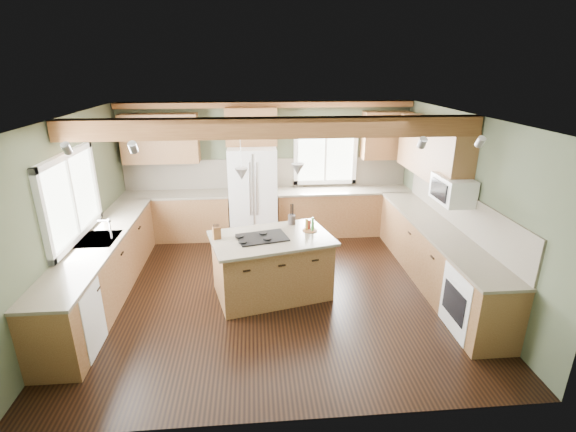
{
  "coord_description": "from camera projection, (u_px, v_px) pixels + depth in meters",
  "views": [
    {
      "loc": [
        -0.28,
        -5.6,
        3.26
      ],
      "look_at": [
        0.22,
        0.3,
        1.09
      ],
      "focal_mm": 26.0,
      "sensor_mm": 36.0,
      "label": 1
    }
  ],
  "objects": [
    {
      "name": "floor",
      "position": [
        275.0,
        290.0,
        6.38
      ],
      "size": [
        5.6,
        5.6,
        0.0
      ],
      "primitive_type": "plane",
      "color": "black",
      "rests_on": "ground"
    },
    {
      "name": "ceiling",
      "position": [
        273.0,
        117.0,
        5.49
      ],
      "size": [
        5.6,
        5.6,
        0.0
      ],
      "primitive_type": "plane",
      "rotation": [
        3.14,
        0.0,
        0.0
      ],
      "color": "silver",
      "rests_on": "wall_back"
    },
    {
      "name": "wall_back",
      "position": [
        268.0,
        168.0,
        8.28
      ],
      "size": [
        5.6,
        0.0,
        5.6
      ],
      "primitive_type": "plane",
      "rotation": [
        1.57,
        0.0,
        0.0
      ],
      "color": "#454E37",
      "rests_on": "ground"
    },
    {
      "name": "wall_left",
      "position": [
        71.0,
        215.0,
        5.71
      ],
      "size": [
        0.0,
        5.0,
        5.0
      ],
      "primitive_type": "plane",
      "rotation": [
        1.57,
        0.0,
        1.57
      ],
      "color": "#454E37",
      "rests_on": "ground"
    },
    {
      "name": "wall_right",
      "position": [
        463.0,
        204.0,
        6.16
      ],
      "size": [
        0.0,
        5.0,
        5.0
      ],
      "primitive_type": "plane",
      "rotation": [
        1.57,
        0.0,
        -1.57
      ],
      "color": "#454E37",
      "rests_on": "ground"
    },
    {
      "name": "ceiling_beam",
      "position": [
        274.0,
        128.0,
        5.45
      ],
      "size": [
        5.55,
        0.26,
        0.26
      ],
      "primitive_type": "cube",
      "color": "#5B321A",
      "rests_on": "ceiling"
    },
    {
      "name": "soffit_trim",
      "position": [
        267.0,
        105.0,
        7.76
      ],
      "size": [
        5.55,
        0.2,
        0.1
      ],
      "primitive_type": "cube",
      "color": "#5B321A",
      "rests_on": "ceiling"
    },
    {
      "name": "backsplash_back",
      "position": [
        268.0,
        173.0,
        8.29
      ],
      "size": [
        5.58,
        0.03,
        0.58
      ],
      "primitive_type": "cube",
      "color": "brown",
      "rests_on": "wall_back"
    },
    {
      "name": "backsplash_right",
      "position": [
        460.0,
        209.0,
        6.24
      ],
      "size": [
        0.03,
        3.7,
        0.58
      ],
      "primitive_type": "cube",
      "color": "brown",
      "rests_on": "wall_right"
    },
    {
      "name": "base_cab_back_left",
      "position": [
        177.0,
        217.0,
        8.15
      ],
      "size": [
        2.02,
        0.6,
        0.88
      ],
      "primitive_type": "cube",
      "color": "brown",
      "rests_on": "floor"
    },
    {
      "name": "counter_back_left",
      "position": [
        175.0,
        194.0,
        7.99
      ],
      "size": [
        2.06,
        0.64,
        0.04
      ],
      "primitive_type": "cube",
      "color": "brown",
      "rests_on": "base_cab_back_left"
    },
    {
      "name": "base_cab_back_right",
      "position": [
        343.0,
        212.0,
        8.41
      ],
      "size": [
        2.62,
        0.6,
        0.88
      ],
      "primitive_type": "cube",
      "color": "brown",
      "rests_on": "floor"
    },
    {
      "name": "counter_back_right",
      "position": [
        344.0,
        190.0,
        8.25
      ],
      "size": [
        2.66,
        0.64,
        0.04
      ],
      "primitive_type": "cube",
      "color": "brown",
      "rests_on": "base_cab_back_right"
    },
    {
      "name": "base_cab_left",
      "position": [
        104.0,
        269.0,
        6.08
      ],
      "size": [
        0.6,
        3.7,
        0.88
      ],
      "primitive_type": "cube",
      "color": "brown",
      "rests_on": "floor"
    },
    {
      "name": "counter_left",
      "position": [
        99.0,
        240.0,
        5.92
      ],
      "size": [
        0.64,
        3.74,
        0.04
      ],
      "primitive_type": "cube",
      "color": "brown",
      "rests_on": "base_cab_left"
    },
    {
      "name": "base_cab_right",
      "position": [
        435.0,
        256.0,
        6.48
      ],
      "size": [
        0.6,
        3.7,
        0.88
      ],
      "primitive_type": "cube",
      "color": "brown",
      "rests_on": "floor"
    },
    {
      "name": "counter_right",
      "position": [
        439.0,
        229.0,
        6.32
      ],
      "size": [
        0.64,
        3.74,
        0.04
      ],
      "primitive_type": "cube",
      "color": "brown",
      "rests_on": "base_cab_right"
    },
    {
      "name": "upper_cab_back_left",
      "position": [
        160.0,
        139.0,
        7.73
      ],
      "size": [
        1.4,
        0.35,
        0.9
      ],
      "primitive_type": "cube",
      "color": "brown",
      "rests_on": "wall_back"
    },
    {
      "name": "upper_cab_over_fridge",
      "position": [
        251.0,
        127.0,
        7.8
      ],
      "size": [
        0.96,
        0.35,
        0.7
      ],
      "primitive_type": "cube",
      "color": "brown",
      "rests_on": "wall_back"
    },
    {
      "name": "upper_cab_right",
      "position": [
        432.0,
        149.0,
        6.76
      ],
      "size": [
        0.35,
        2.2,
        0.9
      ],
      "primitive_type": "cube",
      "color": "brown",
      "rests_on": "wall_right"
    },
    {
      "name": "upper_cab_back_corner",
      "position": [
        386.0,
        135.0,
        8.07
      ],
      "size": [
        0.9,
        0.35,
        0.9
      ],
      "primitive_type": "cube",
      "color": "brown",
      "rests_on": "wall_back"
    },
    {
      "name": "window_left",
      "position": [
        70.0,
        197.0,
        5.68
      ],
      "size": [
        0.04,
        1.6,
        1.05
      ],
      "primitive_type": "cube",
      "color": "white",
      "rests_on": "wall_left"
    },
    {
      "name": "window_back",
      "position": [
        325.0,
        155.0,
        8.26
      ],
      "size": [
        1.1,
        0.04,
        1.0
      ],
      "primitive_type": "cube",
      "color": "white",
      "rests_on": "wall_back"
    },
    {
      "name": "sink",
      "position": [
        99.0,
        240.0,
        5.92
      ],
      "size": [
        0.5,
        0.65,
        0.03
      ],
      "primitive_type": "cube",
      "color": "#262628",
      "rests_on": "counter_left"
    },
    {
      "name": "faucet",
      "position": [
        110.0,
        230.0,
        5.89
      ],
      "size": [
        0.02,
        0.02,
        0.28
      ],
      "primitive_type": "cylinder",
      "color": "#B2B2B7",
      "rests_on": "sink"
    },
    {
      "name": "dishwasher",
      "position": [
        68.0,
        321.0,
        4.87
      ],
      "size": [
        0.6,
        0.6,
        0.84
      ],
      "primitive_type": "cube",
      "color": "white",
      "rests_on": "floor"
    },
    {
      "name": "oven",
      "position": [
        477.0,
        302.0,
        5.26
      ],
      "size": [
        0.6,
        0.72,
        0.84
      ],
      "primitive_type": "cube",
      "color": "white",
      "rests_on": "floor"
    },
    {
      "name": "microwave",
      "position": [
        453.0,
        190.0,
        6.01
      ],
      "size": [
        0.4,
        0.7,
        0.38
      ],
      "primitive_type": "cube",
      "color": "white",
      "rests_on": "wall_right"
    },
    {
      "name": "pendant_left",
      "position": [
        242.0,
        174.0,
        5.53
      ],
      "size": [
        0.18,
        0.18,
        0.16
      ],
      "primitive_type": "cone",
      "rotation": [
        3.14,
        0.0,
        0.0
      ],
      "color": "#B2B2B7",
      "rests_on": "ceiling"
    },
    {
      "name": "pendant_right",
      "position": [
        298.0,
        170.0,
        5.77
      ],
      "size": [
        0.18,
        0.18,
        0.16
      ],
      "primitive_type": "cone",
      "rotation": [
        3.14,
        0.0,
        0.0
      ],
      "color": "#B2B2B7",
      "rests_on": "ceiling"
    },
    {
      "name": "refrigerator",
      "position": [
        253.0,
        194.0,
        8.03
      ],
      "size": [
        0.9,
        0.74,
        1.8
      ],
      "primitive_type": "cube",
      "color": "white",
      "rests_on": "floor"
    },
    {
      "name": "island",
      "position": [
        272.0,
        267.0,
        6.14
      ],
      "size": [
        1.78,
        1.32,
        0.88
      ],
      "primitive_type": "cube",
      "rotation": [
        0.0,
        0.0,
        0.24
      ],
      "color": "brown",
      "rests_on": "floor"
    },
    {
      "name": "island_top",
      "position": [
        271.0,
        238.0,
        5.98
      ],
      "size": [
        1.9,
        1.45,
        0.04
      ],
      "primitive_type": "cube",
      "rotation": [
        0.0,
        0.0,
        0.24
      ],
      "color": "brown",
      "rests_on": "island"
    },
    {
      "name": "cooktop",
      "position": [
        262.0,
        237.0,
        5.93
      ],
      "size": [
        0.78,
        0.61,
        0.02
      ],
      "primitive_type": "cube",
      "rotation": [
        0.0,
        0.0,
        0.24
      ],
      "color": "black",
      "rests_on": "island_top"
    },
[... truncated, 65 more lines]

